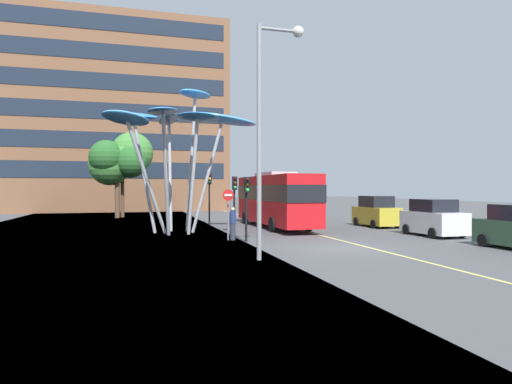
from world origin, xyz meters
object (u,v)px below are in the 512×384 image
object	(u,v)px
red_bus	(275,197)
traffic_light_kerb_near	(247,195)
car_parked_mid	(433,219)
leaf_sculpture	(176,123)
pedestrian	(233,223)
no_entry_sign	(228,206)
street_lamp	(269,112)
car_parked_far	(376,212)
traffic_light_island_mid	(210,188)
traffic_light_kerb_far	(235,192)

from	to	relation	value
red_bus	traffic_light_kerb_near	xyz separation A→B (m)	(-3.93, -7.50, 0.31)
car_parked_mid	traffic_light_kerb_near	bearing A→B (deg)	179.23
leaf_sculpture	red_bus	bearing A→B (deg)	17.38
pedestrian	no_entry_sign	size ratio (longest dim) A/B	0.65
car_parked_mid	pedestrian	world-z (taller)	car_parked_mid
no_entry_sign	leaf_sculpture	bearing A→B (deg)	118.21
street_lamp	car_parked_mid	bearing A→B (deg)	25.49
car_parked_mid	car_parked_far	distance (m)	6.28
leaf_sculpture	street_lamp	distance (m)	11.30
traffic_light_kerb_near	leaf_sculpture	bearing A→B (deg)	120.44
red_bus	street_lamp	xyz separation A→B (m)	(-4.49, -13.16, 3.57)
car_parked_far	street_lamp	xyz separation A→B (m)	(-11.61, -11.79, 4.64)
street_lamp	no_entry_sign	size ratio (longest dim) A/B	3.38
traffic_light_island_mid	pedestrian	world-z (taller)	traffic_light_island_mid
traffic_light_island_mid	car_parked_far	size ratio (longest dim) A/B	0.99
pedestrian	red_bus	bearing A→B (deg)	55.74
car_parked_far	leaf_sculpture	bearing A→B (deg)	-176.65
car_parked_mid	traffic_light_kerb_far	bearing A→B (deg)	158.59
leaf_sculpture	traffic_light_island_mid	bearing A→B (deg)	62.11
traffic_light_kerb_near	traffic_light_kerb_far	bearing A→B (deg)	86.14
red_bus	street_lamp	size ratio (longest dim) A/B	1.27
car_parked_far	red_bus	bearing A→B (deg)	169.06
traffic_light_kerb_near	traffic_light_island_mid	world-z (taller)	traffic_light_island_mid
traffic_light_kerb_far	no_entry_sign	size ratio (longest dim) A/B	1.29
street_lamp	car_parked_far	bearing A→B (deg)	45.44
street_lamp	pedestrian	distance (m)	8.17
car_parked_mid	car_parked_far	size ratio (longest dim) A/B	0.99
traffic_light_kerb_near	pedestrian	xyz separation A→B (m)	(-0.52, 0.97, -1.53)
car_parked_mid	pedestrian	xyz separation A→B (m)	(-11.52, 1.12, -0.11)
traffic_light_kerb_near	pedestrian	distance (m)	1.88
car_parked_far	pedestrian	world-z (taller)	car_parked_far
car_parked_mid	no_entry_sign	size ratio (longest dim) A/B	1.44
traffic_light_kerb_near	street_lamp	world-z (taller)	street_lamp
car_parked_far	no_entry_sign	size ratio (longest dim) A/B	1.46
traffic_light_kerb_far	street_lamp	size ratio (longest dim) A/B	0.38
car_parked_far	traffic_light_kerb_far	bearing A→B (deg)	-169.13
red_bus	leaf_sculpture	distance (m)	8.70
traffic_light_island_mid	car_parked_far	distance (m)	12.29
traffic_light_kerb_near	traffic_light_island_mid	size ratio (longest dim) A/B	0.86
leaf_sculpture	car_parked_mid	xyz separation A→B (m)	(14.12, -5.45, -5.71)
red_bus	pedestrian	xyz separation A→B (m)	(-4.45, -6.54, -1.21)
traffic_light_kerb_far	car_parked_far	world-z (taller)	traffic_light_kerb_far
leaf_sculpture	car_parked_far	size ratio (longest dim) A/B	2.48
car_parked_mid	pedestrian	distance (m)	11.58
traffic_light_kerb_far	car_parked_mid	size ratio (longest dim) A/B	0.89
traffic_light_kerb_far	traffic_light_island_mid	xyz separation A→B (m)	(-0.38, 6.92, 0.28)
car_parked_mid	no_entry_sign	xyz separation A→B (m)	(-11.77, 1.08, 0.79)
red_bus	no_entry_sign	bearing A→B (deg)	-125.61
leaf_sculpture	no_entry_sign	xyz separation A→B (m)	(2.34, -4.36, -4.92)
traffic_light_island_mid	no_entry_sign	size ratio (longest dim) A/B	1.44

